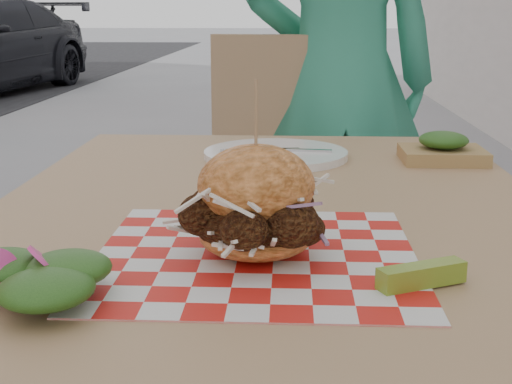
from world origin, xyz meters
TOP-DOWN VIEW (x-y plane):
  - diner at (0.48, 1.27)m, footprint 0.61×0.41m
  - patio_table at (0.31, 0.08)m, footprint 0.80×1.20m
  - patio_chair at (0.32, 1.15)m, footprint 0.47×0.48m
  - paper_liner at (0.30, -0.12)m, footprint 0.36×0.36m
  - sandwich at (0.30, -0.12)m, footprint 0.17×0.17m
  - pickle_spear at (0.47, -0.20)m, footprint 0.10×0.06m
  - side_salad at (0.09, -0.26)m, footprint 0.13×0.14m
  - place_setting at (0.31, 0.43)m, footprint 0.27×0.27m
  - kraft_tray at (0.62, 0.42)m, footprint 0.15×0.12m

SIDE VIEW (x-z plane):
  - patio_chair at x=0.32m, z-range 0.08..1.03m
  - patio_table at x=0.31m, z-range 0.30..1.05m
  - paper_liner at x=0.30m, z-range 0.75..0.75m
  - place_setting at x=0.31m, z-range 0.75..0.77m
  - pickle_spear at x=0.47m, z-range 0.75..0.77m
  - side_salad at x=0.09m, z-range 0.74..0.79m
  - kraft_tray at x=0.62m, z-range 0.74..0.80m
  - sandwich at x=0.30m, z-range 0.71..0.91m
  - diner at x=0.48m, z-range 0.00..1.63m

